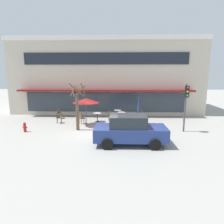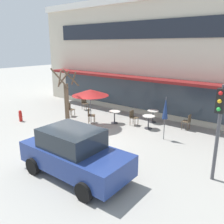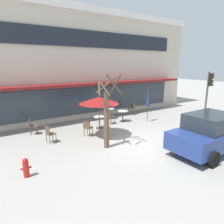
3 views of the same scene
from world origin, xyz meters
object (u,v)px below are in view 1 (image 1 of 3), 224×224
cafe_chair_2 (82,118)px  street_tree (77,108)px  cafe_table_streetside (118,112)px  cafe_chair_3 (110,115)px  cafe_chair_1 (59,113)px  traffic_light_pole (186,100)px  patio_umbrella_green_folded (86,101)px  cafe_table_near_wall (121,115)px  cafe_chair_0 (58,117)px  fire_hydrant (25,127)px  patio_umbrella_cream_folded (139,104)px  parked_sedan (130,130)px  cafe_chair_4 (140,112)px  cafe_table_by_tree (97,116)px

cafe_chair_2 → street_tree: street_tree is taller
cafe_table_streetside → cafe_chair_3: 1.35m
cafe_chair_1 → traffic_light_pole: 11.15m
cafe_table_streetside → traffic_light_pole: size_ratio=0.22×
patio_umbrella_green_folded → traffic_light_pole: size_ratio=0.65×
cafe_table_near_wall → cafe_chair_3: cafe_chair_3 is taller
patio_umbrella_green_folded → street_tree: 1.52m
cafe_chair_0 → cafe_table_near_wall: bearing=11.8°
fire_hydrant → cafe_table_streetside: bearing=36.8°
patio_umbrella_cream_folded → cafe_chair_1: size_ratio=2.47×
patio_umbrella_cream_folded → cafe_chair_3: size_ratio=2.47×
parked_sedan → street_tree: 4.73m
patio_umbrella_cream_folded → cafe_chair_0: (-6.76, -0.20, -1.10)m
patio_umbrella_green_folded → cafe_chair_1: (-2.95, 2.44, -1.50)m
patio_umbrella_cream_folded → parked_sedan: 5.29m
cafe_table_near_wall → cafe_table_streetside: same height
patio_umbrella_cream_folded → cafe_chair_0: size_ratio=2.47×
cafe_chair_3 → street_tree: (-2.20, -3.14, 1.11)m
cafe_table_near_wall → cafe_chair_0: 5.46m
cafe_chair_2 → traffic_light_pole: size_ratio=0.26×
cafe_chair_4 → fire_hydrant: bearing=-150.3°
cafe_chair_4 → street_tree: 6.75m
cafe_table_streetside → parked_sedan: (0.78, -7.21, 0.36)m
cafe_chair_2 → cafe_chair_4: bearing=25.8°
cafe_table_near_wall → cafe_table_streetside: bearing=107.1°
cafe_table_streetside → patio_umbrella_green_folded: bearing=-130.7°
cafe_table_near_wall → traffic_light_pole: bearing=-36.6°
cafe_chair_3 → traffic_light_pole: traffic_light_pole is taller
cafe_chair_3 → cafe_chair_4: (2.83, 1.21, 0.00)m
cafe_table_streetside → cafe_chair_4: cafe_chair_4 is taller
traffic_light_pole → cafe_chair_3: bearing=149.1°
cafe_table_streetside → parked_sedan: 7.26m
patio_umbrella_cream_folded → fire_hydrant: bearing=-161.1°
parked_sedan → patio_umbrella_cream_folded: bearing=79.0°
cafe_table_by_tree → fire_hydrant: (-4.85, -3.34, -0.16)m
cafe_table_near_wall → fire_hydrant: size_ratio=1.08×
cafe_chair_0 → patio_umbrella_green_folded: bearing=-13.9°
patio_umbrella_cream_folded → street_tree: size_ratio=0.63×
patio_umbrella_green_folded → traffic_light_pole: (7.31, -1.58, 0.27)m
patio_umbrella_green_folded → cafe_chair_0: (-2.50, 0.62, -1.50)m
cafe_table_streetside → cafe_chair_0: cafe_chair_0 is taller
patio_umbrella_cream_folded → cafe_table_streetside: bearing=130.6°
cafe_table_streetside → cafe_chair_2: (-2.97, -2.43, 0.01)m
cafe_table_by_tree → cafe_chair_4: (3.90, 1.64, 0.01)m
cafe_chair_2 → parked_sedan: (3.75, -4.77, 0.35)m
cafe_table_streetside → traffic_light_pole: 6.81m
cafe_chair_0 → fire_hydrant: size_ratio=1.26×
traffic_light_pole → cafe_chair_1: bearing=158.6°
traffic_light_pole → fire_hydrant: (-11.43, -0.47, -1.94)m
parked_sedan → fire_hydrant: parked_sedan is taller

